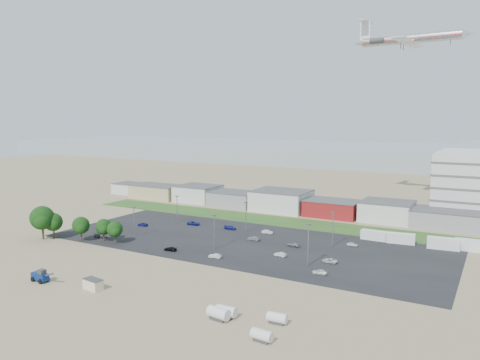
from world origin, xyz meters
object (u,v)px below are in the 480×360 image
Objects in this scene: portable_shed at (93,284)px; parked_car_5 at (143,224)px; parked_car_7 at (254,239)px; storage_tank_nw at (226,311)px; parked_car_13 at (215,256)px; parked_car_8 at (352,244)px; parked_car_2 at (319,272)px; parked_car_1 at (280,254)px; parked_car_12 at (293,245)px; airliner at (411,39)px; telehandler at (40,275)px; parked_car_11 at (267,232)px; parked_car_6 at (230,228)px; parked_car_10 at (101,236)px; tree_far_left at (42,221)px; parked_car_3 at (170,249)px; box_trailer_a at (374,235)px; parked_car_9 at (194,223)px; parked_car_0 at (329,261)px.

portable_shed reaches higher than parked_car_5.
storage_tank_nw is at bearing 16.33° from parked_car_7.
parked_car_8 is at bearing 128.32° from parked_car_13.
parked_car_2 is 73.95m from parked_car_5.
parked_car_5 is (-57.14, 9.71, 0.06)m from parked_car_1.
parked_car_12 is (-8.31, 51.72, -0.64)m from storage_tank_nw.
airliner is at bearing 176.92° from parked_car_12.
telehandler is at bearing 15.03° from parked_car_5.
telehandler is at bearing -60.14° from parked_car_2.
portable_shed is 0.65× the size of telehandler.
airliner is 13.42× the size of parked_car_11.
parked_car_7 is at bearing -122.77° from parked_car_6.
parked_car_1 is 0.80× the size of parked_car_10.
parked_car_5 is (14.81, 29.18, -5.29)m from tree_far_left.
parked_car_5 is 0.86× the size of parked_car_10.
parked_car_10 is at bearing -94.80° from parked_car_3.
tree_far_left is 43.77m from parked_car_3.
parked_car_12 is (39.06, 56.10, -0.94)m from telehandler.
parked_car_12 is at bearing -170.65° from parked_car_1.
parked_car_11 is at bearing 109.41° from storage_tank_nw.
parked_car_5 is at bearing 110.81° from parked_car_6.
parked_car_11 is 0.94× the size of parked_car_12.
parked_car_10 is at bearing -98.54° from parked_car_13.
box_trailer_a reaches higher than parked_car_8.
parked_car_9 reaches higher than parked_car_8.
storage_tank_nw is 1.15× the size of parked_car_1.
parked_car_1 is 47.03m from parked_car_9.
parked_car_10 is at bearing -93.74° from parked_car_2.
parked_car_2 is 1.02× the size of parked_car_13.
telehandler reaches higher than box_trailer_a.
parked_car_12 is at bearing -77.53° from parked_car_10.
box_trailer_a is (10.33, 71.16, 0.27)m from storage_tank_nw.
parked_car_3 is at bearing 104.37° from portable_shed.
parked_car_9 is at bearing -120.74° from parked_car_2.
parked_car_9 is at bearing -168.06° from box_trailer_a.
airliner is at bearing 94.93° from box_trailer_a.
parked_car_6 is (-35.46, 61.29, -0.56)m from storage_tank_nw.
parked_car_3 is (-43.00, -11.49, -0.01)m from parked_car_0.
parked_car_12 is (-14.95, -8.99, -0.01)m from parked_car_8.
parked_car_6 is 33.12m from parked_car_13.
parked_car_2 is 0.97× the size of parked_car_7.
parked_car_3 is (-47.37, -40.61, -0.90)m from box_trailer_a.
parked_car_12 is (57.15, 20.05, -0.08)m from parked_car_10.
parked_car_3 is (-43.91, -1.46, -0.06)m from parked_car_2.
box_trailer_a reaches higher than parked_car_3.
parked_car_8 is at bearing -100.12° from parked_car_11.
parked_car_0 is 1.19× the size of parked_car_1.
airliner reaches higher than telehandler.
telehandler is at bearing -43.86° from parked_car_0.
parked_car_1 reaches higher than parked_car_8.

